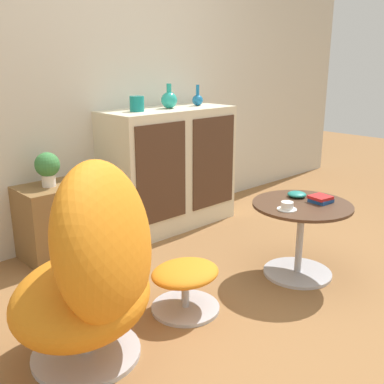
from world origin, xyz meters
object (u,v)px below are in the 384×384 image
at_px(vase_inner_right, 198,99).
at_px(egg_chair, 94,271).
at_px(ottoman, 185,280).
at_px(potted_plant, 47,167).
at_px(sideboard, 169,168).
at_px(teacup, 287,207).
at_px(coffee_table, 300,230).
at_px(vase_inner_left, 169,100).
at_px(bowl, 297,194).
at_px(vase_leftmost, 137,104).
at_px(book_stack, 321,199).
at_px(tv_console, 62,220).

bearing_deg(vase_inner_right, egg_chair, -146.71).
xyz_separation_m(ottoman, potted_plant, (-0.20, 1.15, 0.48)).
xyz_separation_m(sideboard, teacup, (-0.17, -1.28, 0.02)).
relative_size(coffee_table, vase_inner_left, 3.23).
bearing_deg(bowl, sideboard, 94.64).
distance_m(vase_leftmost, potted_plant, 0.81).
distance_m(coffee_table, book_stack, 0.24).
height_order(vase_inner_right, teacup, vase_inner_right).
height_order(tv_console, vase_inner_left, vase_inner_left).
distance_m(tv_console, vase_inner_left, 1.24).
bearing_deg(vase_leftmost, bowl, -71.27).
height_order(egg_chair, book_stack, egg_chair).
distance_m(tv_console, book_stack, 1.77).
bearing_deg(vase_inner_left, vase_leftmost, 180.00).
relative_size(sideboard, egg_chair, 1.13).
relative_size(vase_leftmost, potted_plant, 0.48).
bearing_deg(potted_plant, bowl, -47.75).
relative_size(coffee_table, bowl, 5.11).
height_order(ottoman, vase_inner_right, vase_inner_right).
xyz_separation_m(vase_leftmost, vase_inner_right, (0.63, 0.00, -0.00)).
xyz_separation_m(ottoman, vase_inner_left, (0.83, 1.10, 0.86)).
bearing_deg(ottoman, potted_plant, 99.87).
xyz_separation_m(vase_inner_right, book_stack, (-0.21, -1.34, -0.52)).
bearing_deg(potted_plant, vase_inner_right, -2.33).
height_order(tv_console, vase_inner_right, vase_inner_right).
relative_size(sideboard, bowl, 9.10).
bearing_deg(book_stack, potted_plant, 128.98).
distance_m(vase_leftmost, book_stack, 1.50).
relative_size(tv_console, vase_inner_left, 2.93).
bearing_deg(coffee_table, tv_console, 125.61).
bearing_deg(vase_leftmost, teacup, -83.98).
bearing_deg(sideboard, teacup, -97.47).
bearing_deg(egg_chair, sideboard, 38.85).
bearing_deg(tv_console, bowl, -49.55).
xyz_separation_m(coffee_table, potted_plant, (-1.02, 1.33, 0.35)).
bearing_deg(tv_console, vase_inner_left, -3.20).
bearing_deg(book_stack, teacup, 168.12).
relative_size(vase_inner_left, book_stack, 1.39).
xyz_separation_m(vase_inner_left, bowl, (0.08, -1.17, -0.54)).
distance_m(sideboard, book_stack, 1.34).
bearing_deg(vase_inner_right, book_stack, -99.09).
bearing_deg(teacup, book_stack, -11.88).
xyz_separation_m(sideboard, vase_inner_right, (0.32, 0.00, 0.54)).
bearing_deg(vase_inner_left, vase_inner_right, 0.00).
distance_m(egg_chair, vase_inner_left, 1.91).
bearing_deg(book_stack, ottoman, 165.20).
relative_size(ottoman, vase_inner_right, 2.30).
height_order(potted_plant, bowl, potted_plant).
height_order(sideboard, book_stack, sideboard).
height_order(egg_chair, vase_inner_right, vase_inner_right).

